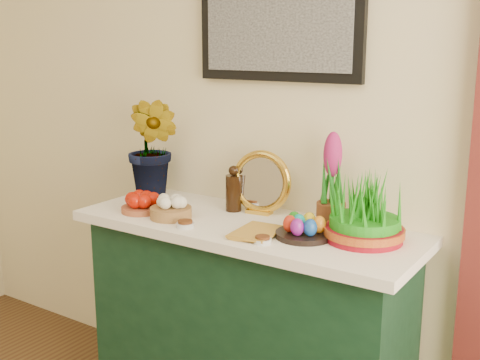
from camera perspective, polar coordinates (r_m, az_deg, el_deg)
name	(u,v)px	position (r m, az deg, el deg)	size (l,w,h in m)	color
sideboard	(247,330)	(2.56, 0.64, -13.99)	(1.30, 0.45, 0.85)	#143922
tablecloth	(247,227)	(2.39, 0.66, -4.45)	(1.40, 0.55, 0.04)	white
hyacinth_green	(153,131)	(2.75, -8.26, 4.60)	(0.30, 0.26, 0.60)	#1C771C
apple_bowl	(141,204)	(2.55, -9.34, -2.22)	(0.20, 0.20, 0.09)	#9F5131
garlic_basket	(171,209)	(2.44, -6.58, -2.72)	(0.22, 0.22, 0.09)	#9B6E3E
vinegar_cruet	(234,191)	(2.52, -0.62, -1.04)	(0.07, 0.07, 0.19)	black
mirror	(261,183)	(2.48, 2.02, -0.28)	(0.27, 0.09, 0.27)	gold
book	(239,229)	(2.26, -0.12, -4.63)	(0.14, 0.20, 0.03)	gold
spice_dish_left	(185,224)	(2.32, -5.21, -4.20)	(0.07, 0.07, 0.03)	silver
spice_dish_right	(263,240)	(2.14, 2.15, -5.70)	(0.06, 0.06, 0.03)	silver
egg_plate	(303,229)	(2.20, 6.00, -4.61)	(0.26, 0.26, 0.09)	black
hyacinth_pink	(332,184)	(2.33, 8.70, -0.38)	(0.11, 0.11, 0.37)	brown
wheatgrass_sabzeh	(365,213)	(2.18, 11.76, -3.09)	(0.29, 0.29, 0.23)	maroon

